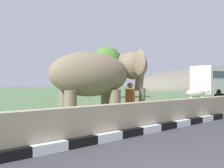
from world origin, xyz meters
The scene contains 8 objects.
striped_curb centered at (-0.35, 3.56, 0.12)m, with size 16.20×0.20×0.24m.
barrier_parapet centered at (2.00, 3.86, 0.50)m, with size 28.00×0.36×1.00m, color tan.
elephant centered at (2.43, 5.83, 1.93)m, with size 4.08×2.99×2.94m.
person_handler centered at (3.76, 5.45, 0.93)m, with size 0.35×0.64×1.66m.
bus_white centered at (25.02, 11.79, 2.08)m, with size 8.46×2.88×3.50m.
cow_near centered at (13.79, 8.30, 0.87)m, with size 1.79×1.42×1.23m.
tree_distant centered at (13.63, 18.75, 3.90)m, with size 3.29×3.29×5.57m.
hill_east centered at (55.00, 32.86, 0.00)m, with size 35.04×28.03×10.69m.
Camera 1 is at (-3.50, -1.75, 1.63)m, focal length 39.98 mm.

